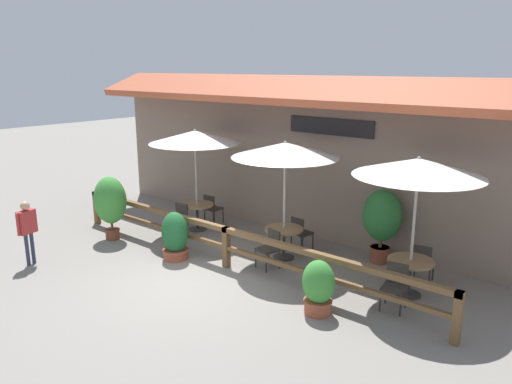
# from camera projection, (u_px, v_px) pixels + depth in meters

# --- Properties ---
(ground_plane) EXTENTS (60.00, 60.00, 0.00)m
(ground_plane) POSITION_uv_depth(u_px,v_px,m) (193.00, 282.00, 10.61)
(ground_plane) COLOR gray
(building_facade) EXTENTS (14.28, 1.49, 4.23)m
(building_facade) POSITION_uv_depth(u_px,v_px,m) (304.00, 156.00, 13.15)
(building_facade) COLOR gray
(building_facade) RESTS_ON ground
(patio_railing) EXTENTS (10.40, 0.14, 0.95)m
(patio_railing) POSITION_uv_depth(u_px,v_px,m) (226.00, 238.00, 11.23)
(patio_railing) COLOR brown
(patio_railing) RESTS_ON ground
(patio_umbrella_near) EXTENTS (2.47, 2.47, 2.82)m
(patio_umbrella_near) POSITION_uv_depth(u_px,v_px,m) (195.00, 137.00, 13.35)
(patio_umbrella_near) COLOR #B7B2A8
(patio_umbrella_near) RESTS_ON ground
(dining_table_near) EXTENTS (0.91, 0.91, 0.75)m
(dining_table_near) POSITION_uv_depth(u_px,v_px,m) (197.00, 209.00, 13.84)
(dining_table_near) COLOR olive
(dining_table_near) RESTS_ON ground
(chair_near_streetside) EXTENTS (0.48, 0.48, 0.87)m
(chair_near_streetside) POSITION_uv_depth(u_px,v_px,m) (179.00, 218.00, 13.39)
(chair_near_streetside) COLOR #332D28
(chair_near_streetside) RESTS_ON ground
(chair_near_wallside) EXTENTS (0.43, 0.43, 0.87)m
(chair_near_wallside) POSITION_uv_depth(u_px,v_px,m) (212.00, 207.00, 14.39)
(chair_near_wallside) COLOR #332D28
(chair_near_wallside) RESTS_ON ground
(patio_umbrella_middle) EXTENTS (2.47, 2.47, 2.82)m
(patio_umbrella_middle) POSITION_uv_depth(u_px,v_px,m) (285.00, 150.00, 11.29)
(patio_umbrella_middle) COLOR #B7B2A8
(patio_umbrella_middle) RESTS_ON ground
(dining_table_middle) EXTENTS (0.91, 0.91, 0.75)m
(dining_table_middle) POSITION_uv_depth(u_px,v_px,m) (284.00, 234.00, 11.78)
(dining_table_middle) COLOR olive
(dining_table_middle) RESTS_ON ground
(chair_middle_streetside) EXTENTS (0.50, 0.50, 0.87)m
(chair_middle_streetside) POSITION_uv_depth(u_px,v_px,m) (270.00, 247.00, 11.26)
(chair_middle_streetside) COLOR #332D28
(chair_middle_streetside) RESTS_ON ground
(chair_middle_wallside) EXTENTS (0.47, 0.47, 0.87)m
(chair_middle_wallside) POSITION_uv_depth(u_px,v_px,m) (300.00, 232.00, 12.29)
(chair_middle_wallside) COLOR #332D28
(chair_middle_wallside) RESTS_ON ground
(patio_umbrella_far) EXTENTS (2.47, 2.47, 2.82)m
(patio_umbrella_far) POSITION_uv_depth(u_px,v_px,m) (418.00, 167.00, 9.36)
(patio_umbrella_far) COLOR #B7B2A8
(patio_umbrella_far) RESTS_ON ground
(dining_table_far) EXTENTS (0.91, 0.91, 0.75)m
(dining_table_far) POSITION_uv_depth(u_px,v_px,m) (410.00, 267.00, 9.85)
(dining_table_far) COLOR olive
(dining_table_far) RESTS_ON ground
(chair_far_streetside) EXTENTS (0.48, 0.48, 0.87)m
(chair_far_streetside) POSITION_uv_depth(u_px,v_px,m) (395.00, 284.00, 9.34)
(chair_far_streetside) COLOR #332D28
(chair_far_streetside) RESTS_ON ground
(chair_far_wallside) EXTENTS (0.49, 0.49, 0.87)m
(chair_far_wallside) POSITION_uv_depth(u_px,v_px,m) (422.00, 261.00, 10.43)
(chair_far_wallside) COLOR #332D28
(chair_far_wallside) RESTS_ON ground
(potted_plant_entrance_palm) EXTENTS (0.90, 0.81, 1.69)m
(potted_plant_entrance_palm) POSITION_uv_depth(u_px,v_px,m) (110.00, 202.00, 12.98)
(potted_plant_entrance_palm) COLOR brown
(potted_plant_entrance_palm) RESTS_ON ground
(potted_plant_small_flowering) EXTENTS (0.62, 0.56, 1.04)m
(potted_plant_small_flowering) POSITION_uv_depth(u_px,v_px,m) (318.00, 287.00, 9.14)
(potted_plant_small_flowering) COLOR #9E4C33
(potted_plant_small_flowering) RESTS_ON ground
(potted_plant_corner_fern) EXTENTS (0.66, 0.62, 1.15)m
(potted_plant_corner_fern) POSITION_uv_depth(u_px,v_px,m) (175.00, 236.00, 11.75)
(potted_plant_corner_fern) COLOR #9E4C33
(potted_plant_corner_fern) RESTS_ON ground
(potted_plant_broad_leaf) EXTENTS (0.89, 0.80, 1.75)m
(potted_plant_broad_leaf) POSITION_uv_depth(u_px,v_px,m) (382.00, 219.00, 11.42)
(potted_plant_broad_leaf) COLOR brown
(potted_plant_broad_leaf) RESTS_ON ground
(pedestrian) EXTENTS (0.28, 0.52, 1.51)m
(pedestrian) POSITION_uv_depth(u_px,v_px,m) (27.00, 224.00, 11.31)
(pedestrian) COLOR #2D334C
(pedestrian) RESTS_ON ground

